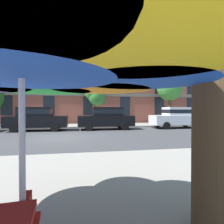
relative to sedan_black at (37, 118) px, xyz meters
name	(u,v)px	position (x,y,z in m)	size (l,w,h in m)	color
ground_plane	(61,137)	(2.10, -3.70, -0.95)	(120.00, 120.00, 0.00)	#424244
sidewalk_far	(68,126)	(2.10, 3.10, -0.89)	(56.00, 3.60, 0.12)	#9E998E
apartment_building	(71,51)	(2.10, 11.29, 8.65)	(40.50, 12.08, 19.20)	#934C3D
sedan_black	(37,118)	(0.00, 0.00, 0.00)	(4.40, 1.98, 1.78)	black
sedan_black_midblock	(106,118)	(5.27, 0.00, 0.00)	(4.40, 1.98, 1.78)	black
sedan_white	(177,117)	(11.45, 0.00, 0.00)	(4.40, 1.98, 1.78)	silver
street_tree_middle	(95,95)	(4.74, 3.76, 2.10)	(2.04, 1.95, 4.19)	#4C3823
street_tree_right	(170,89)	(12.62, 3.56, 2.85)	(2.65, 2.65, 5.18)	#4C3823
patio_umbrella	(22,57)	(2.59, -12.70, 1.14)	(3.84, 3.84, 2.35)	silver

